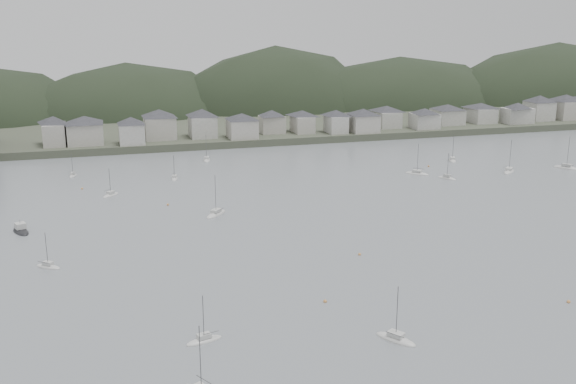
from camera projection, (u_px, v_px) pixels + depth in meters
name	position (u px, v px, depth m)	size (l,w,h in m)	color
ground	(416.00, 339.00, 106.40)	(900.00, 900.00, 0.00)	slate
far_shore_land	(183.00, 108.00, 379.64)	(900.00, 250.00, 3.00)	#383D2D
forested_ridge	(198.00, 136.00, 360.48)	(851.55, 103.94, 102.57)	black
waterfront_town	(328.00, 119.00, 288.02)	(451.48, 28.46, 12.92)	#9F9B91
sailboat_lead	(48.00, 267.00, 137.19)	(6.02, 5.21, 8.35)	beige
moored_fleet	(298.00, 221.00, 168.13)	(256.48, 177.84, 13.25)	beige
motor_launch_far	(21.00, 231.00, 160.30)	(5.74, 8.85, 3.98)	black
mooring_buoys	(312.00, 228.00, 163.06)	(180.27, 114.10, 0.70)	#C98643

